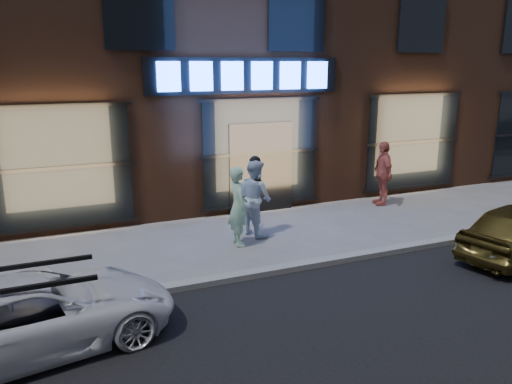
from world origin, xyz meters
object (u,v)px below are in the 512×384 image
passerby (383,173)px  white_suv (38,314)px  man_bowtie (238,206)px  man_cap (255,197)px

passerby → white_suv: 9.93m
man_bowtie → white_suv: size_ratio=0.46×
man_bowtie → white_suv: (-4.04, -2.80, -0.35)m
man_cap → passerby: bearing=-92.8°
man_bowtie → man_cap: size_ratio=0.98×
man_bowtie → man_cap: 0.79m
man_cap → white_suv: bearing=109.7°
man_bowtie → man_cap: man_cap is taller
passerby → man_cap: bearing=-63.1°
white_suv → man_cap: bearing=-65.2°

